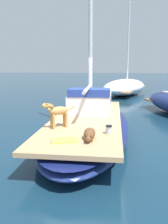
# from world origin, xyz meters

# --- Properties ---
(ground_plane) EXTENTS (120.00, 120.00, 0.00)m
(ground_plane) POSITION_xyz_m (0.00, 0.00, 0.00)
(ground_plane) COLOR #143347
(sailboat_main) EXTENTS (2.70, 7.30, 0.66)m
(sailboat_main) POSITION_xyz_m (0.00, 0.00, 0.34)
(sailboat_main) COLOR navy
(sailboat_main) RESTS_ON ground
(mast_main) EXTENTS (0.14, 2.27, 6.31)m
(mast_main) POSITION_xyz_m (0.02, 0.73, 3.47)
(mast_main) COLOR silver
(mast_main) RESTS_ON sailboat_main
(cabin_house) EXTENTS (1.46, 2.25, 0.84)m
(cabin_house) POSITION_xyz_m (0.03, 1.12, 1.01)
(cabin_house) COLOR silver
(cabin_house) RESTS_ON sailboat_main
(dog_brown) EXTENTS (0.27, 0.95, 0.22)m
(dog_brown) POSITION_xyz_m (0.25, -2.26, 0.77)
(dog_brown) COLOR brown
(dog_brown) RESTS_ON sailboat_main
(dog_tan) EXTENTS (0.79, 0.65, 0.70)m
(dog_tan) POSITION_xyz_m (-0.64, -1.42, 1.08)
(dog_tan) COLOR tan
(dog_tan) RESTS_ON sailboat_main
(deck_winch) EXTENTS (0.16, 0.16, 0.21)m
(deck_winch) POSITION_xyz_m (0.67, -1.84, 0.76)
(deck_winch) COLOR #B7B7BC
(deck_winch) RESTS_ON sailboat_main
(coiled_rope) EXTENTS (0.32, 0.32, 0.04)m
(coiled_rope) POSITION_xyz_m (-0.59, -0.98, 0.68)
(coiled_rope) COLOR beige
(coiled_rope) RESTS_ON sailboat_main
(deck_towel) EXTENTS (0.64, 0.51, 0.03)m
(deck_towel) POSITION_xyz_m (-0.27, -2.48, 0.68)
(deck_towel) COLOR #D8D14C
(deck_towel) RESTS_ON sailboat_main
(moored_boat_far_astern) EXTENTS (4.60, 7.22, 6.88)m
(moored_boat_far_astern) POSITION_xyz_m (1.87, 11.56, 0.60)
(moored_boat_far_astern) COLOR white
(moored_boat_far_astern) RESTS_ON ground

